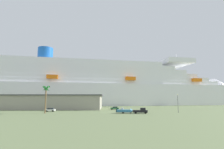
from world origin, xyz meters
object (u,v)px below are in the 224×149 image
Objects in this scene: pickup_truck at (141,111)px; street_lamp at (178,100)px; cruise_ship at (94,87)px; parked_car_green_wagon at (115,108)px; palm_tree at (46,91)px; parked_car_yellow_taxi at (24,108)px; small_boat_on_trailer at (126,111)px; parked_car_white_van at (50,110)px.

street_lamp is at bearing 8.53° from pickup_truck.
cruise_ship reaches higher than street_lamp.
palm_tree is at bearing -144.21° from parked_car_green_wagon.
parked_car_green_wagon is 45.92m from parked_car_yellow_taxi.
cruise_ship is 87.68m from small_boat_on_trailer.
small_boat_on_trailer is 1.68× the size of parked_car_yellow_taxi.
parked_car_white_van is (-32.06, 12.61, -0.13)m from small_boat_on_trailer.
pickup_truck is 1.32× the size of parked_car_green_wagon.
small_boat_on_trailer is (-5.76, 1.30, -0.08)m from pickup_truck.
street_lamp is (53.76, -1.95, -3.74)m from palm_tree.
small_boat_on_trailer is 1.00× the size of street_lamp.
cruise_ship is 71.60m from parked_car_yellow_taxi.
parked_car_green_wagon and parked_car_yellow_taxi have the same top height.
palm_tree is at bearing 174.42° from small_boat_on_trailer.
street_lamp is at bearing 2.98° from small_boat_on_trailer.
palm_tree reaches higher than parked_car_green_wagon.
street_lamp is 1.68× the size of parked_car_white_van.
small_boat_on_trailer is at bearing -21.47° from parked_car_white_van.
cruise_ship reaches higher than small_boat_on_trailer.
pickup_truck is at bearing -20.18° from parked_car_white_van.
parked_car_white_van is 1.00× the size of parked_car_yellow_taxi.
parked_car_yellow_taxi is at bearing -119.53° from cruise_ship.
parked_car_green_wagon is at bearing 35.79° from palm_tree.
street_lamp is (35.22, -84.25, -10.83)m from cruise_ship.
palm_tree is at bearing 177.92° from street_lamp.
small_boat_on_trailer is 22.45m from street_lamp.
parked_car_yellow_taxi is at bearing -179.75° from parked_car_green_wagon.
palm_tree is at bearing -102.69° from cruise_ship.
pickup_truck reaches higher than parked_car_yellow_taxi.
parked_car_yellow_taxi is (-15.61, 11.88, -0.00)m from parked_car_white_van.
palm_tree reaches higher than parked_car_yellow_taxi.
palm_tree is at bearing 173.31° from pickup_truck.
street_lamp is 1.72× the size of parked_car_green_wagon.
small_boat_on_trailer is at bearing 167.32° from pickup_truck.
cruise_ship is at bearing 98.77° from small_boat_on_trailer.
parked_car_green_wagon is 32.62m from parked_car_white_van.
palm_tree is (-37.47, 4.40, 7.72)m from pickup_truck.
palm_tree reaches higher than pickup_truck.
cruise_ship reaches higher than parked_car_yellow_taxi.
parked_car_white_van is at bearing 168.04° from street_lamp.
small_boat_on_trailer is 0.70× the size of palm_tree.
pickup_truck reaches higher than parked_car_white_van.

